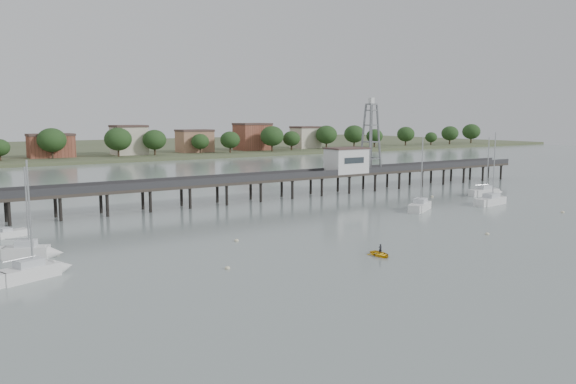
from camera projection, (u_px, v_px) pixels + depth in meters
name	position (u px, v px, depth m)	size (l,w,h in m)	color
ground_plane	(539.00, 283.00, 52.88)	(500.00, 500.00, 0.00)	gray
pier	(239.00, 182.00, 102.28)	(150.00, 5.00, 5.50)	#2D2823
pier_building	(346.00, 160.00, 115.37)	(8.40, 5.40, 5.30)	silver
lattice_tower	(371.00, 138.00, 118.28)	(3.20, 3.20, 15.50)	slate
sailboat_d	(495.00, 200.00, 100.72)	(8.41, 3.25, 13.56)	white
sailboat_c	(422.00, 206.00, 94.84)	(7.95, 5.71, 12.94)	white
sailboat_e	(489.00, 192.00, 111.91)	(7.58, 3.28, 12.20)	white
sailboat_b	(34.00, 252.00, 62.27)	(6.49, 4.29, 10.60)	white
sailboat_a	(40.00, 270.00, 54.80)	(7.56, 4.46, 12.11)	white
white_tender	(12.00, 234.00, 73.05)	(4.07, 2.68, 1.46)	white
yellow_dinghy	(380.00, 256.00, 63.20)	(2.17, 0.63, 3.03)	yellow
dinghy_occupant	(380.00, 256.00, 63.20)	(0.41, 1.11, 0.27)	black
mooring_buoys	(361.00, 229.00, 77.99)	(75.72, 29.15, 0.39)	beige
far_shore	(52.00, 149.00, 252.20)	(500.00, 170.00, 10.40)	#475133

